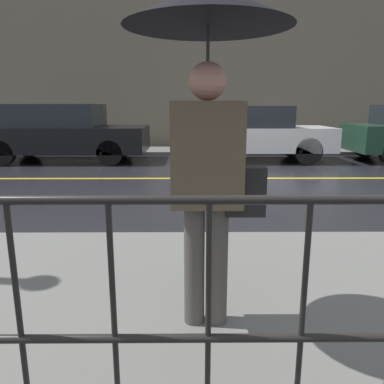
% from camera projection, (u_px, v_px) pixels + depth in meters
% --- Properties ---
extents(ground_plane, '(80.00, 80.00, 0.00)m').
position_uv_depth(ground_plane, '(273.00, 178.00, 7.87)').
color(ground_plane, black).
extents(sidewalk_far, '(28.00, 2.00, 0.11)m').
position_uv_depth(sidewalk_far, '(242.00, 150.00, 12.46)').
color(sidewalk_far, slate).
rests_on(sidewalk_far, ground_plane).
extents(lane_marking, '(25.20, 0.12, 0.01)m').
position_uv_depth(lane_marking, '(273.00, 178.00, 7.86)').
color(lane_marking, gold).
rests_on(lane_marking, ground_plane).
extents(building_storefront, '(28.00, 0.30, 6.72)m').
position_uv_depth(building_storefront, '(240.00, 50.00, 12.84)').
color(building_storefront, '#706656').
rests_on(building_storefront, ground_plane).
extents(pedestrian, '(0.95, 0.95, 2.02)m').
position_uv_depth(pedestrian, '(209.00, 74.00, 2.12)').
color(pedestrian, '#4C4742').
rests_on(pedestrian, sidewalk_near).
extents(car_black, '(4.41, 1.88, 1.53)m').
position_uv_depth(car_black, '(63.00, 133.00, 10.17)').
color(car_black, black).
rests_on(car_black, ground_plane).
extents(car_white, '(4.15, 1.71, 1.49)m').
position_uv_depth(car_white, '(252.00, 133.00, 10.21)').
color(car_white, silver).
rests_on(car_white, ground_plane).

